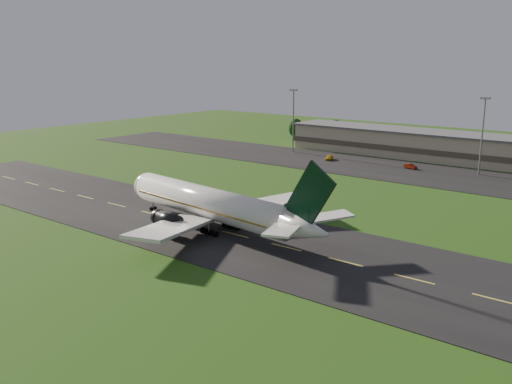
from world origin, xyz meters
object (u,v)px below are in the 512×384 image
Objects in this scene: airliner at (212,204)px; service_vehicle_a at (329,157)px; light_mast_west at (293,113)px; terminal at (504,153)px; service_vehicle_b at (410,166)px; light_mast_centre at (483,127)px.

airliner is 11.62× the size of service_vehicle_a.
light_mast_west reaches higher than airliner.
terminal is 32.90× the size of service_vehicle_a.
airliner is 98.94m from terminal.
airliner is 76.91m from service_vehicle_b.
light_mast_west is 44.14m from service_vehicle_b.
light_mast_west is 4.62× the size of service_vehicle_a.
service_vehicle_b is (3.72, 76.72, -3.90)m from airliner.
service_vehicle_a is at bearing -17.89° from light_mast_west.
service_vehicle_a is (17.37, -5.61, -11.89)m from light_mast_west.
light_mast_centre is at bearing 81.40° from airliner.
terminal is at bearing 83.03° from airliner.
light_mast_centre is (60.00, 0.00, 0.00)m from light_mast_west.
terminal is (22.78, 96.28, -0.67)m from airliner.
light_mast_centre is at bearing 0.00° from light_mast_west.
light_mast_centre is at bearing -63.68° from service_vehicle_b.
service_vehicle_b is at bearing -134.25° from terminal.
light_mast_west is at bearing 100.94° from service_vehicle_b.
service_vehicle_a is (-42.63, -5.61, -11.89)m from light_mast_centre.
terminal is 18.45m from light_mast_centre.
light_mast_centre is 5.05× the size of service_vehicle_b.
light_mast_centre is 44.61m from service_vehicle_a.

